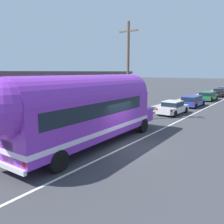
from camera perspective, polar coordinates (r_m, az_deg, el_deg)
The scene contains 11 objects.
ground_plane at distance 13.70m, azimuth 3.75°, elevation -8.35°, with size 300.00×300.00×0.00m, color #38383D.
lane_markings at distance 24.92m, azimuth 15.48°, elevation -0.33°, with size 3.63×80.00×0.01m.
sidewalk_slab at distance 24.29m, azimuth 7.41°, elevation -0.14°, with size 2.01×90.00×0.15m, color gray.
roadside_building at distance 23.51m, azimuth -22.63°, elevation 4.01°, with size 13.40×20.02×4.34m.
utility_pole at distance 20.39m, azimuth 3.97°, elevation 10.29°, with size 1.80×0.24×8.50m.
painted_bus at distance 12.82m, azimuth -6.90°, elevation 0.92°, with size 2.85×12.57×4.12m.
car_lead at distance 24.37m, azimuth 14.85°, elevation 1.20°, with size 2.00×4.35×1.37m.
car_second at distance 30.28m, azimuth 19.34°, elevation 2.74°, with size 1.91×4.72×1.37m.
car_third at distance 37.51m, azimuth 22.71°, elevation 3.82°, with size 1.98×4.63×1.37m.
car_fourth at distance 44.76m, azimuth 25.16°, elevation 4.46°, with size 2.02×4.68×1.37m.
car_fifth at distance 51.38m, azimuth 26.13°, elevation 5.04°, with size 2.00×4.54×1.37m.
Camera 1 is at (6.93, -11.01, 4.30)m, focal length 36.85 mm.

